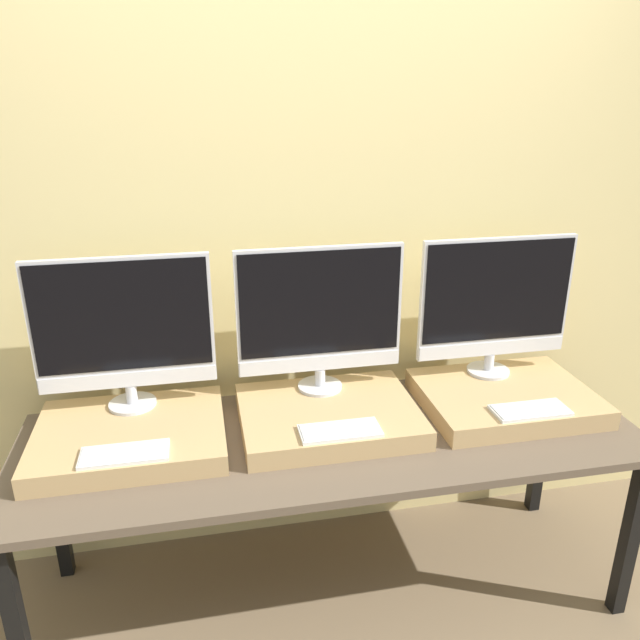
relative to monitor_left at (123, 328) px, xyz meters
name	(u,v)px	position (x,y,z in m)	size (l,w,h in m)	color
wall_back	(309,243)	(0.70, 0.21, 0.22)	(8.00, 0.04, 2.60)	#DBC684
workbench	(333,449)	(0.70, -0.23, -0.43)	(2.20, 0.74, 0.71)	brown
wooden_riser_left	(131,436)	(0.00, -0.15, -0.34)	(0.64, 0.50, 0.07)	tan
monitor_left	(123,328)	(0.00, 0.00, 0.00)	(0.62, 0.17, 0.56)	silver
keyboard_left	(125,454)	(0.00, -0.33, -0.29)	(0.27, 0.12, 0.01)	silver
wooden_riser_center	(329,416)	(0.70, -0.15, -0.34)	(0.64, 0.50, 0.07)	tan
monitor_center	(320,314)	(0.70, 0.00, 0.00)	(0.62, 0.17, 0.56)	silver
keyboard_center	(340,430)	(0.70, -0.33, -0.29)	(0.27, 0.12, 0.01)	silver
wooden_riser_right	(505,398)	(1.39, -0.15, -0.34)	(0.64, 0.50, 0.07)	tan
monitor_right	(496,302)	(1.39, 0.00, 0.00)	(0.62, 0.17, 0.56)	silver
keyboard_right	(530,410)	(1.39, -0.33, -0.29)	(0.27, 0.12, 0.01)	silver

